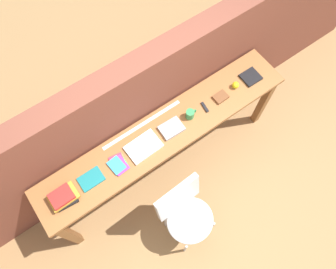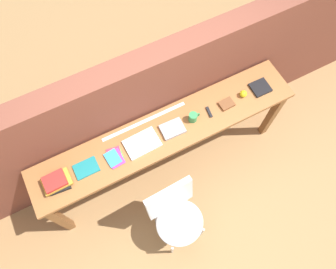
{
  "view_description": "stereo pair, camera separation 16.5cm",
  "coord_description": "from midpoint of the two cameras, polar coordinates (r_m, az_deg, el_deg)",
  "views": [
    {
      "loc": [
        -0.67,
        -0.7,
        3.51
      ],
      "look_at": [
        0.0,
        0.25,
        0.9
      ],
      "focal_mm": 35.0,
      "sensor_mm": 36.0,
      "label": 1
    },
    {
      "loc": [
        -0.53,
        -0.78,
        3.51
      ],
      "look_at": [
        0.0,
        0.25,
        0.9
      ],
      "focal_mm": 35.0,
      "sensor_mm": 36.0,
      "label": 2
    }
  ],
  "objects": [
    {
      "name": "book_open_centre",
      "position": [
        2.84,
        -5.96,
        -2.22
      ],
      "size": [
        0.3,
        0.21,
        0.02
      ],
      "primitive_type": "cube",
      "rotation": [
        0.0,
        0.0,
        0.04
      ],
      "color": "white",
      "rests_on": "sideboard"
    },
    {
      "name": "leather_journal_brown",
      "position": [
        3.06,
        7.62,
        6.4
      ],
      "size": [
        0.13,
        0.1,
        0.02
      ],
      "primitive_type": "cube",
      "rotation": [
        0.0,
        0.0,
        0.04
      ],
      "color": "brown",
      "rests_on": "sideboard"
    },
    {
      "name": "pamphlet_pile_colourful",
      "position": [
        2.82,
        -10.31,
        -5.18
      ],
      "size": [
        0.16,
        0.19,
        0.01
      ],
      "color": "green",
      "rests_on": "sideboard"
    },
    {
      "name": "sideboard",
      "position": [
        3.02,
        -2.12,
        -0.63
      ],
      "size": [
        2.5,
        0.44,
        0.88
      ],
      "color": "#996033",
      "rests_on": "ground"
    },
    {
      "name": "book_repair_rightmost",
      "position": [
        3.23,
        12.77,
        9.67
      ],
      "size": [
        0.17,
        0.16,
        0.02
      ],
      "primitive_type": "cube",
      "rotation": [
        0.0,
        0.0,
        -0.02
      ],
      "color": "black",
      "rests_on": "sideboard"
    },
    {
      "name": "ruler_metal_back_edge",
      "position": [
        2.93,
        -6.14,
        1.63
      ],
      "size": [
        0.81,
        0.03,
        0.0
      ],
      "primitive_type": "cube",
      "color": "silver",
      "rests_on": "sideboard"
    },
    {
      "name": "multitool_folded",
      "position": [
        3.0,
        4.87,
        4.67
      ],
      "size": [
        0.04,
        0.11,
        0.02
      ],
      "primitive_type": "cube",
      "rotation": [
        0.0,
        0.0,
        -0.13
      ],
      "color": "black",
      "rests_on": "sideboard"
    },
    {
      "name": "book_stack_leftmost",
      "position": [
        2.81,
        -19.42,
        -10.33
      ],
      "size": [
        0.23,
        0.19,
        0.09
      ],
      "color": "black",
      "rests_on": "sideboard"
    },
    {
      "name": "sports_ball_small",
      "position": [
        3.13,
        10.19,
        8.38
      ],
      "size": [
        0.06,
        0.06,
        0.06
      ],
      "primitive_type": "sphere",
      "color": "yellow",
      "rests_on": "sideboard"
    },
    {
      "name": "ground_plane",
      "position": [
        3.64,
        1.0,
        -8.81
      ],
      "size": [
        40.0,
        40.0,
        0.0
      ],
      "primitive_type": "plane",
      "color": "#9E7547"
    },
    {
      "name": "mug",
      "position": [
        2.92,
        2.28,
        3.47
      ],
      "size": [
        0.11,
        0.08,
        0.09
      ],
      "color": "#338C4C",
      "rests_on": "sideboard"
    },
    {
      "name": "chair_white_moulded",
      "position": [
        3.04,
        1.51,
        -13.55
      ],
      "size": [
        0.46,
        0.47,
        0.89
      ],
      "color": "silver",
      "rests_on": "ground"
    },
    {
      "name": "magazine_cycling",
      "position": [
        2.82,
        -14.9,
        -7.62
      ],
      "size": [
        0.2,
        0.14,
        0.01
      ],
      "primitive_type": "cube",
      "rotation": [
        0.0,
        0.0,
        0.0
      ],
      "color": "#19757A",
      "rests_on": "sideboard"
    },
    {
      "name": "brick_wall_back",
      "position": [
        3.13,
        -5.67,
        4.19
      ],
      "size": [
        6.0,
        0.2,
        1.53
      ],
      "primitive_type": "cube",
      "color": "brown",
      "rests_on": "ground"
    },
    {
      "name": "book_grey_hardcover",
      "position": [
        2.89,
        -1.02,
        0.98
      ],
      "size": [
        0.21,
        0.16,
        0.03
      ],
      "primitive_type": "cube",
      "rotation": [
        0.0,
        0.0,
        -0.04
      ],
      "color": "#9E9EA3",
      "rests_on": "sideboard"
    }
  ]
}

